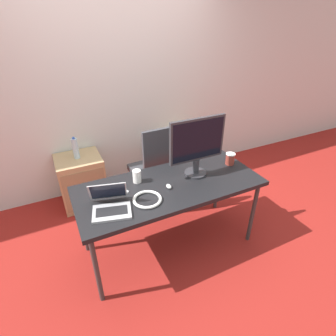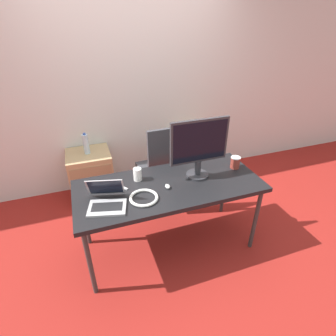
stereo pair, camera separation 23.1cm
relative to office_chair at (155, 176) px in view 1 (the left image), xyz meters
The scene contains 14 objects.
ground_plane 0.82m from the office_chair, 102.39° to the right, with size 14.00×14.00×0.00m, color maroon.
wall_back 1.15m from the office_chair, 102.12° to the left, with size 10.00×0.05×2.60m.
desk 0.77m from the office_chair, 102.39° to the right, with size 1.68×0.72×0.75m.
office_chair is the anchor object (origin of this frame).
cabinet_left 0.92m from the office_chair, 151.15° to the left, with size 0.52×0.48×0.63m.
cabinet_right 0.75m from the office_chair, 36.08° to the left, with size 0.52×0.48×0.63m.
water_bottle 0.97m from the office_chair, 151.03° to the left, with size 0.07×0.07×0.26m.
laptop_center 1.16m from the office_chair, 131.77° to the right, with size 0.34×0.35×0.21m.
monitor 0.93m from the office_chair, 77.21° to the right, with size 0.55×0.21×0.56m.
mouse 0.85m from the office_chair, 104.06° to the right, with size 0.04×0.06×0.03m.
coffee_cup_white 0.78m from the office_chair, 127.22° to the right, with size 0.08×0.08×0.12m.
coffee_cup_brown 0.94m from the office_chair, 48.34° to the right, with size 0.09×0.09×0.12m.
cable_coil 1.00m from the office_chair, 117.14° to the right, with size 0.24×0.24×0.03m.
scissors 0.90m from the office_chair, 135.49° to the right, with size 0.12×0.15×0.01m.
Camera 1 is at (-0.88, -1.76, 2.07)m, focal length 28.00 mm.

